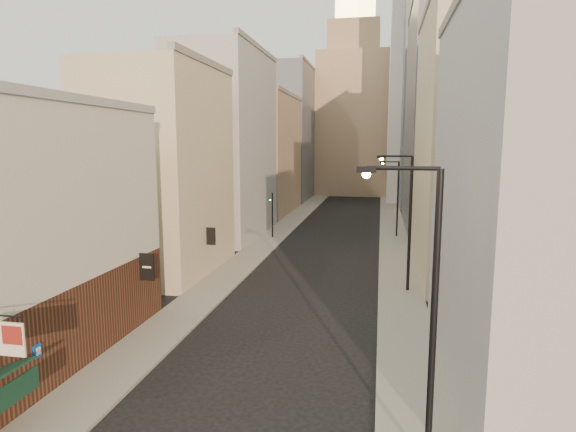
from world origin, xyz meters
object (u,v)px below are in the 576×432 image
(streetlamp_mid, at_px, (407,215))
(traffic_light_left, at_px, (272,207))
(white_tower, at_px, (413,95))
(clock_tower, at_px, (353,107))
(streetlamp_near, at_px, (426,304))
(streetlamp_far, at_px, (396,194))

(streetlamp_mid, distance_m, traffic_light_left, 21.52)
(white_tower, relative_size, traffic_light_left, 8.30)
(clock_tower, relative_size, traffic_light_left, 8.98)
(clock_tower, relative_size, streetlamp_mid, 4.77)
(clock_tower, height_order, streetlamp_near, clock_tower)
(white_tower, xyz_separation_m, traffic_light_left, (-16.45, -37.16, -15.11))
(clock_tower, relative_size, streetlamp_far, 5.38)
(streetlamp_near, xyz_separation_m, streetlamp_far, (0.25, 38.89, -0.66))
(streetlamp_mid, relative_size, streetlamp_far, 1.13)
(streetlamp_near, relative_size, streetlamp_far, 1.14)
(white_tower, height_order, streetlamp_far, white_tower)
(streetlamp_near, distance_m, streetlamp_far, 38.89)
(white_tower, relative_size, streetlamp_near, 4.36)
(streetlamp_mid, bearing_deg, traffic_light_left, 139.93)
(streetlamp_far, distance_m, traffic_light_left, 13.49)
(streetlamp_mid, height_order, streetlamp_far, streetlamp_mid)
(white_tower, distance_m, streetlamp_near, 74.23)
(streetlamp_near, distance_m, traffic_light_left, 38.08)
(streetlamp_far, bearing_deg, clock_tower, 78.23)
(streetlamp_near, bearing_deg, traffic_light_left, 114.19)
(clock_tower, height_order, white_tower, clock_tower)
(streetlamp_far, height_order, traffic_light_left, streetlamp_far)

